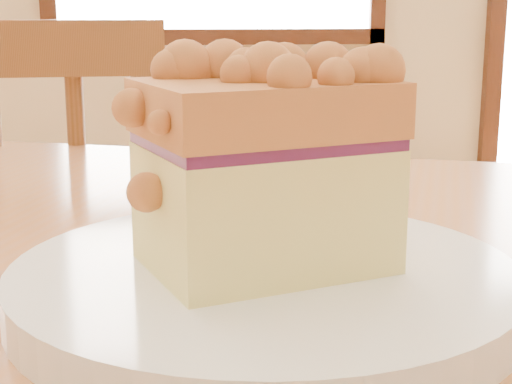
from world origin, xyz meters
The scene contains 3 objects.
cafe_chair_main centered at (-0.23, 0.87, 0.45)m, with size 0.42×0.42×0.89m.
plate centered at (0.00, 0.23, 0.76)m, with size 0.25×0.25×0.02m.
cake_slice centered at (0.00, 0.23, 0.82)m, with size 0.13×0.11×0.11m.
Camera 1 is at (-0.06, -0.12, 0.89)m, focal length 55.00 mm.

